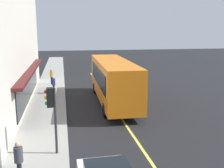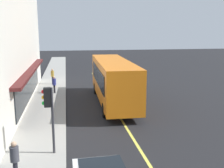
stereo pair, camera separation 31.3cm
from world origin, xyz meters
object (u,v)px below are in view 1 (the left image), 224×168
object	(u,v)px
pedestrian_mid_block	(19,158)
pedestrian_near_storefront	(54,83)
pedestrian_waiting	(51,75)
bus	(113,79)
traffic_light	(51,105)

from	to	relation	value
pedestrian_mid_block	pedestrian_near_storefront	world-z (taller)	pedestrian_mid_block
pedestrian_waiting	pedestrian_mid_block	size ratio (longest dim) A/B	1.04
pedestrian_mid_block	pedestrian_near_storefront	bearing A→B (deg)	-3.57
pedestrian_waiting	bus	bearing A→B (deg)	-147.47
traffic_light	pedestrian_mid_block	distance (m)	2.85
pedestrian_mid_block	traffic_light	bearing A→B (deg)	-29.86
bus	traffic_light	xyz separation A→B (m)	(-8.88, 4.57, 0.55)
traffic_light	pedestrian_waiting	size ratio (longest dim) A/B	1.94
pedestrian_waiting	pedestrian_near_storefront	distance (m)	4.45
bus	pedestrian_mid_block	world-z (taller)	bus
bus	pedestrian_waiting	bearing A→B (deg)	32.53
bus	traffic_light	bearing A→B (deg)	152.75
pedestrian_waiting	pedestrian_near_storefront	xyz separation A→B (m)	(-4.44, -0.35, -0.06)
bus	pedestrian_mid_block	bearing A→B (deg)	152.23
traffic_light	pedestrian_waiting	xyz separation A→B (m)	(17.07, 0.66, -1.40)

